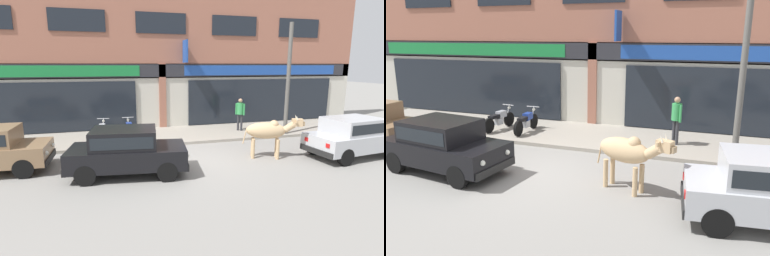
{
  "view_description": "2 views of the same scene",
  "coord_description": "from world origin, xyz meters",
  "views": [
    {
      "loc": [
        -2.68,
        -9.75,
        3.34
      ],
      "look_at": [
        0.3,
        1.0,
        0.98
      ],
      "focal_mm": 28.0,
      "sensor_mm": 36.0,
      "label": 1
    },
    {
      "loc": [
        4.58,
        -8.74,
        3.74
      ],
      "look_at": [
        1.05,
        1.0,
        1.11
      ],
      "focal_mm": 35.0,
      "sensor_mm": 36.0,
      "label": 2
    }
  ],
  "objects": [
    {
      "name": "shop_building",
      "position": [
        0.0,
        5.87,
        4.24
      ],
      "size": [
        23.0,
        1.4,
        8.92
      ],
      "color": "#9E604C",
      "rests_on": "ground"
    },
    {
      "name": "sidewalk",
      "position": [
        0.0,
        3.91,
        0.06
      ],
      "size": [
        19.0,
        3.41,
        0.12
      ],
      "primitive_type": "cube",
      "color": "gray",
      "rests_on": "ground"
    },
    {
      "name": "car_2",
      "position": [
        5.9,
        -1.03,
        0.81
      ],
      "size": [
        3.73,
        1.97,
        1.46
      ],
      "color": "black",
      "rests_on": "ground"
    },
    {
      "name": "motorcycle_0",
      "position": [
        -3.06,
        3.42,
        0.51
      ],
      "size": [
        0.55,
        1.81,
        0.88
      ],
      "color": "black",
      "rests_on": "sidewalk"
    },
    {
      "name": "utility_pole",
      "position": [
        5.33,
        2.5,
        2.66
      ],
      "size": [
        0.18,
        0.18,
        5.07
      ],
      "primitive_type": "cylinder",
      "color": "#595651",
      "rests_on": "sidewalk"
    },
    {
      "name": "cow",
      "position": [
        2.79,
        -0.35,
        1.01
      ],
      "size": [
        2.03,
        1.1,
        1.61
      ],
      "color": "tan",
      "rests_on": "ground"
    },
    {
      "name": "ground_plane",
      "position": [
        0.0,
        0.0,
        0.0
      ],
      "size": [
        90.0,
        90.0,
        0.0
      ],
      "primitive_type": "plane",
      "color": "gray"
    },
    {
      "name": "motorcycle_1",
      "position": [
        -1.9,
        3.43,
        0.51
      ],
      "size": [
        0.52,
        1.81,
        0.88
      ],
      "color": "black",
      "rests_on": "sidewalk"
    },
    {
      "name": "pedestrian",
      "position": [
        3.53,
        3.72,
        1.11
      ],
      "size": [
        0.35,
        0.4,
        1.6
      ],
      "color": "#2D2D33",
      "rests_on": "sidewalk"
    },
    {
      "name": "car_0",
      "position": [
        -2.25,
        -0.74,
        0.81
      ],
      "size": [
        3.75,
        2.05,
        1.46
      ],
      "color": "black",
      "rests_on": "ground"
    }
  ]
}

